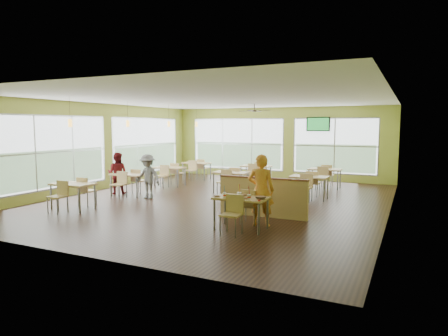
{
  "coord_description": "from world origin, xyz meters",
  "views": [
    {
      "loc": [
        5.5,
        -11.29,
        2.36
      ],
      "look_at": [
        0.55,
        -0.86,
        1.15
      ],
      "focal_mm": 32.0,
      "sensor_mm": 36.0,
      "label": 1
    }
  ],
  "objects_px": {
    "main_table": "(241,202)",
    "man_plaid": "(261,190)",
    "half_wall_divider": "(263,197)",
    "food_basket": "(261,197)"
  },
  "relations": [
    {
      "from": "main_table",
      "to": "food_basket",
      "type": "bearing_deg",
      "value": -2.71
    },
    {
      "from": "half_wall_divider",
      "to": "food_basket",
      "type": "distance_m",
      "value": 1.57
    },
    {
      "from": "half_wall_divider",
      "to": "man_plaid",
      "type": "distance_m",
      "value": 1.05
    },
    {
      "from": "main_table",
      "to": "man_plaid",
      "type": "xyz_separation_m",
      "value": [
        0.3,
        0.5,
        0.23
      ]
    },
    {
      "from": "half_wall_divider",
      "to": "food_basket",
      "type": "relative_size",
      "value": 9.69
    },
    {
      "from": "half_wall_divider",
      "to": "man_plaid",
      "type": "bearing_deg",
      "value": -72.61
    },
    {
      "from": "half_wall_divider",
      "to": "man_plaid",
      "type": "relative_size",
      "value": 1.4
    },
    {
      "from": "half_wall_divider",
      "to": "man_plaid",
      "type": "xyz_separation_m",
      "value": [
        0.3,
        -0.95,
        0.33
      ]
    },
    {
      "from": "food_basket",
      "to": "main_table",
      "type": "bearing_deg",
      "value": 177.29
    },
    {
      "from": "main_table",
      "to": "man_plaid",
      "type": "height_order",
      "value": "man_plaid"
    }
  ]
}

